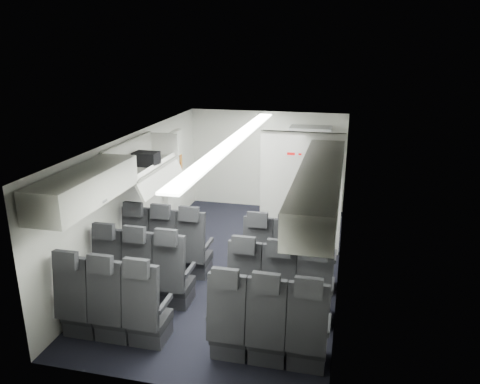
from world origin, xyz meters
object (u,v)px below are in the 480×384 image
at_px(seat_row_rear, 187,320).
at_px(flight_attendant, 274,190).
at_px(seat_row_mid, 209,284).
at_px(seat_row_front, 226,256).
at_px(galley_unit, 309,171).
at_px(carry_on_bag, 146,159).
at_px(boarding_door, 174,178).

distance_m(seat_row_rear, flight_attendant, 3.79).
bearing_deg(seat_row_rear, seat_row_mid, 90.00).
bearing_deg(seat_row_front, seat_row_rear, -90.00).
relative_size(galley_unit, carry_on_bag, 4.91).
xyz_separation_m(galley_unit, carry_on_bag, (-2.34, -2.91, 0.83)).
xyz_separation_m(seat_row_front, seat_row_mid, (0.00, -0.90, 0.00)).
bearing_deg(boarding_door, seat_row_front, -51.84).
bearing_deg(flight_attendant, seat_row_rear, 177.08).
xyz_separation_m(seat_row_mid, carry_on_bag, (-1.39, 1.24, 1.38)).
xyz_separation_m(seat_row_mid, flight_attendant, (0.42, 2.83, 0.50)).
relative_size(boarding_door, carry_on_bag, 4.81).
xyz_separation_m(boarding_door, carry_on_bag, (0.25, -1.75, 0.83)).
relative_size(seat_row_front, seat_row_mid, 1.00).
distance_m(seat_row_mid, flight_attendant, 2.90).
bearing_deg(galley_unit, boarding_door, -155.72).
relative_size(seat_row_front, flight_attendant, 1.85).
distance_m(seat_row_mid, seat_row_rear, 0.90).
xyz_separation_m(seat_row_rear, galley_unit, (0.95, 5.05, 0.55)).
distance_m(seat_row_mid, carry_on_bag, 2.32).
height_order(seat_row_mid, carry_on_bag, carry_on_bag).
height_order(galley_unit, boarding_door, galley_unit).
bearing_deg(seat_row_front, flight_attendant, 77.67).
distance_m(seat_row_front, boarding_door, 2.71).
height_order(seat_row_mid, seat_row_rear, same).
height_order(seat_row_rear, boarding_door, boarding_door).
xyz_separation_m(seat_row_front, galley_unit, (0.95, 3.25, 0.55)).
height_order(seat_row_mid, flight_attendant, flight_attendant).
distance_m(seat_row_rear, galley_unit, 5.17).
distance_m(seat_row_front, flight_attendant, 2.04).
distance_m(seat_row_rear, boarding_door, 4.25).
bearing_deg(seat_row_mid, boarding_door, 118.77).
relative_size(flight_attendant, carry_on_bag, 4.66).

